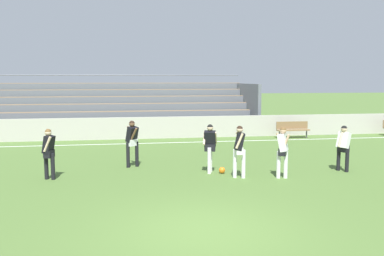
{
  "coord_description": "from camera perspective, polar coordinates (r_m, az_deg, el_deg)",
  "views": [
    {
      "loc": [
        -1.56,
        -8.33,
        3.23
      ],
      "look_at": [
        0.85,
        6.74,
        1.4
      ],
      "focal_mm": 38.38,
      "sensor_mm": 36.0,
      "label": 1
    }
  ],
  "objects": [
    {
      "name": "ground_plane",
      "position": [
        9.08,
        1.48,
        -14.01
      ],
      "size": [
        160.0,
        160.0,
        0.0
      ],
      "primitive_type": "plane",
      "color": "#4C6B30"
    },
    {
      "name": "field_line_sideline",
      "position": [
        20.83,
        -4.67,
        -2.08
      ],
      "size": [
        44.0,
        0.12,
        0.01
      ],
      "primitive_type": "cube",
      "color": "white",
      "rests_on": "ground"
    },
    {
      "name": "sideline_wall",
      "position": [
        22.36,
        -5.01,
        0.04
      ],
      "size": [
        48.0,
        0.16,
        1.18
      ],
      "primitive_type": "cube",
      "color": "#BCB7AD",
      "rests_on": "ground"
    },
    {
      "name": "bleacher_stand",
      "position": [
        26.03,
        -13.31,
        2.95
      ],
      "size": [
        19.64,
        5.28,
        3.5
      ],
      "color": "#897051",
      "rests_on": "ground"
    },
    {
      "name": "bench_near_bin",
      "position": [
        23.09,
        13.82,
        -0.02
      ],
      "size": [
        1.8,
        0.4,
        0.9
      ],
      "color": "olive",
      "rests_on": "ground"
    },
    {
      "name": "player_dark_dropping_back",
      "position": [
        14.07,
        2.51,
        -2.24
      ],
      "size": [
        0.57,
        0.45,
        1.69
      ],
      "color": "white",
      "rests_on": "ground"
    },
    {
      "name": "player_dark_overlapping",
      "position": [
        13.44,
        6.61,
        -2.61
      ],
      "size": [
        0.39,
        0.5,
        1.72
      ],
      "color": "white",
      "rests_on": "ground"
    },
    {
      "name": "player_white_deep_cover",
      "position": [
        15.27,
        20.3,
        -2.15
      ],
      "size": [
        0.62,
        0.51,
        1.62
      ],
      "color": "black",
      "rests_on": "ground"
    },
    {
      "name": "player_dark_on_ball",
      "position": [
        13.93,
        -19.27,
        -2.84
      ],
      "size": [
        0.42,
        0.54,
        1.65
      ],
      "color": "black",
      "rests_on": "ground"
    },
    {
      "name": "player_dark_wide_right",
      "position": [
        15.16,
        -8.31,
        -1.57
      ],
      "size": [
        0.51,
        0.71,
        1.72
      ],
      "color": "black",
      "rests_on": "ground"
    },
    {
      "name": "player_white_wide_left",
      "position": [
        13.63,
        12.47,
        -2.71
      ],
      "size": [
        0.48,
        0.57,
        1.69
      ],
      "color": "white",
      "rests_on": "ground"
    },
    {
      "name": "soccer_ball",
      "position": [
        14.19,
        4.19,
        -5.87
      ],
      "size": [
        0.22,
        0.22,
        0.22
      ],
      "primitive_type": "sphere",
      "color": "orange",
      "rests_on": "ground"
    }
  ]
}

